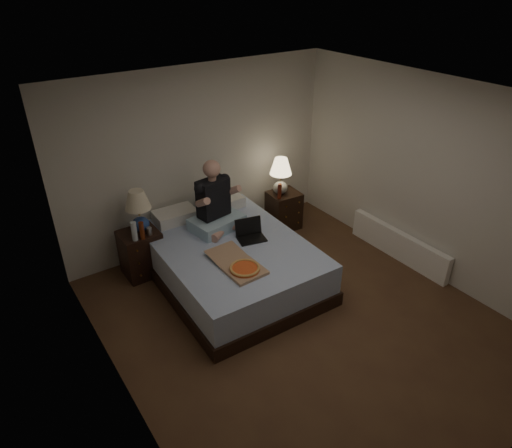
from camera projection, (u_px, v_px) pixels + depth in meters
floor at (300, 320)px, 5.25m from camera, size 4.00×4.50×0.00m
ceiling at (314, 103)px, 4.00m from camera, size 4.00×4.50×0.00m
wall_back at (200, 158)px, 6.23m from camera, size 4.00×0.00×2.50m
wall_left at (114, 297)px, 3.64m from camera, size 0.00×4.50×2.50m
wall_right at (431, 180)px, 5.61m from camera, size 0.00×4.50×2.50m
bed at (231, 262)px, 5.77m from camera, size 1.75×2.29×0.56m
nightstand_left at (141, 253)px, 5.89m from camera, size 0.48×0.43×0.62m
nightstand_right at (284, 210)px, 6.96m from camera, size 0.48×0.44×0.58m
lamp_left at (139, 211)px, 5.64m from camera, size 0.36×0.36×0.56m
lamp_right at (281, 176)px, 6.66m from camera, size 0.36×0.36×0.56m
water_bottle at (134, 231)px, 5.52m from camera, size 0.07×0.07×0.25m
soda_can at (149, 231)px, 5.67m from camera, size 0.07×0.07×0.10m
beer_bottle_left at (142, 231)px, 5.56m from camera, size 0.06×0.06×0.23m
beer_bottle_right at (280, 191)px, 6.61m from camera, size 0.06×0.06×0.23m
person at (216, 196)px, 5.73m from camera, size 0.73×0.62×0.93m
laptop at (251, 231)px, 5.65m from camera, size 0.40×0.35×0.24m
pizza_box at (245, 269)px, 5.09m from camera, size 0.42×0.77×0.08m
radiator at (398, 245)px, 6.27m from camera, size 0.10×1.60×0.40m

